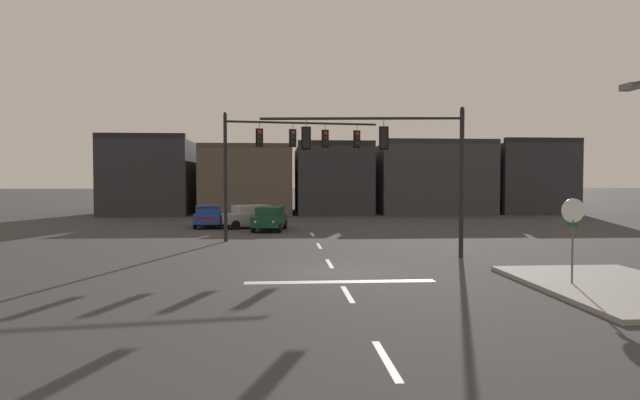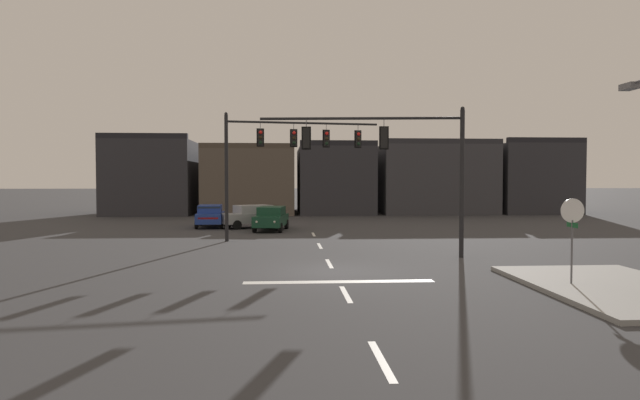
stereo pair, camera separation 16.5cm
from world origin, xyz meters
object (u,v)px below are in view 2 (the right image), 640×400
(car_lot_nearside, at_px, (210,215))
(car_lot_farside, at_px, (271,218))
(stop_sign, at_px, (572,220))
(signal_mast_far_side, at_px, (280,149))
(signal_mast_near_side, at_px, (400,153))
(car_lot_middle, at_px, (252,216))

(car_lot_nearside, xyz_separation_m, car_lot_farside, (4.46, -2.96, 0.00))
(stop_sign, distance_m, car_lot_farside, 22.73)
(signal_mast_far_side, bearing_deg, car_lot_farside, 96.34)
(signal_mast_near_side, xyz_separation_m, signal_mast_far_side, (-5.29, 7.15, 0.56))
(signal_mast_far_side, distance_m, car_lot_farside, 7.42)
(car_lot_middle, xyz_separation_m, car_lot_farside, (1.44, -2.28, 0.00))
(signal_mast_near_side, distance_m, signal_mast_far_side, 8.92)
(car_lot_nearside, height_order, car_lot_middle, same)
(signal_mast_far_side, relative_size, car_lot_middle, 1.84)
(signal_mast_far_side, distance_m, stop_sign, 17.36)
(signal_mast_near_side, relative_size, car_lot_farside, 1.93)
(signal_mast_far_side, relative_size, car_lot_nearside, 1.91)
(signal_mast_near_side, xyz_separation_m, car_lot_farside, (-5.96, 13.18, -3.72))
(signal_mast_near_side, height_order, car_lot_nearside, signal_mast_near_side)
(stop_sign, distance_m, car_lot_nearside, 27.47)
(car_lot_middle, bearing_deg, car_lot_farside, -57.74)
(signal_mast_near_side, distance_m, car_lot_middle, 17.54)
(signal_mast_far_side, xyz_separation_m, car_lot_middle, (-2.11, 8.31, -4.28))
(car_lot_nearside, bearing_deg, stop_sign, -58.47)
(signal_mast_near_side, distance_m, car_lot_nearside, 19.57)
(signal_mast_far_side, distance_m, car_lot_nearside, 11.20)
(car_lot_nearside, height_order, car_lot_farside, same)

